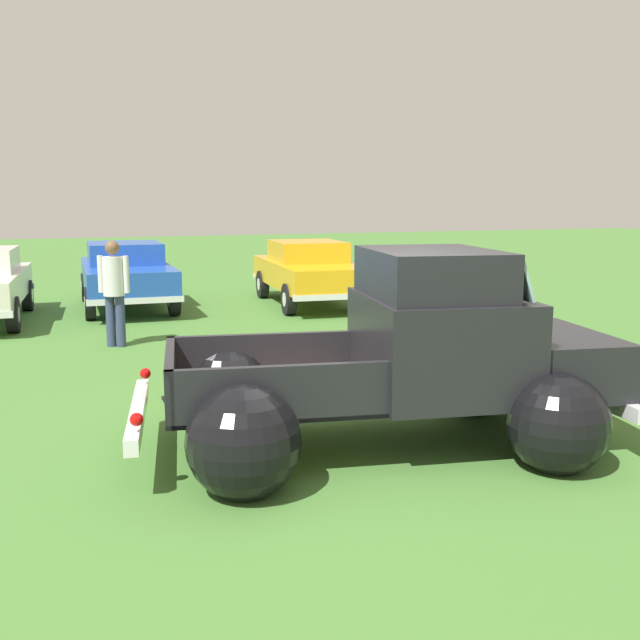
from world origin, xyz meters
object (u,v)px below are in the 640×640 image
object	(u,v)px
vintage_pickup_truck	(413,369)
show_car_1	(126,272)
lane_cone_1	(178,376)
lane_cone_0	(634,388)
spectator_0	(114,286)
show_car_2	(309,270)

from	to	relation	value
vintage_pickup_truck	show_car_1	distance (m)	10.37
vintage_pickup_truck	lane_cone_1	world-z (taller)	vintage_pickup_truck
show_car_1	lane_cone_0	size ratio (longest dim) A/B	7.10
lane_cone_0	spectator_0	bearing A→B (deg)	130.21
vintage_pickup_truck	show_car_2	bearing A→B (deg)	86.10
spectator_0	show_car_1	bearing A→B (deg)	21.13
lane_cone_1	lane_cone_0	bearing A→B (deg)	-26.97
lane_cone_0	show_car_2	bearing A→B (deg)	92.96
lane_cone_0	lane_cone_1	world-z (taller)	same
vintage_pickup_truck	show_car_1	size ratio (longest dim) A/B	1.09
lane_cone_0	vintage_pickup_truck	bearing A→B (deg)	179.28
show_car_1	spectator_0	bearing A→B (deg)	-6.82
show_car_1	lane_cone_1	bearing A→B (deg)	-0.23
lane_cone_1	spectator_0	bearing A→B (deg)	96.22
vintage_pickup_truck	lane_cone_1	distance (m)	3.05
show_car_2	lane_cone_0	distance (m)	9.38
vintage_pickup_truck	lane_cone_0	size ratio (longest dim) A/B	7.73
show_car_2	lane_cone_1	xyz separation A→B (m)	(-4.18, -6.99, -0.47)
show_car_1	show_car_2	world-z (taller)	same
vintage_pickup_truck	lane_cone_0	bearing A→B (deg)	9.10
show_car_2	spectator_0	bearing A→B (deg)	-48.78
show_car_1	spectator_0	xyz separation A→B (m)	(-0.62, -4.29, 0.21)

